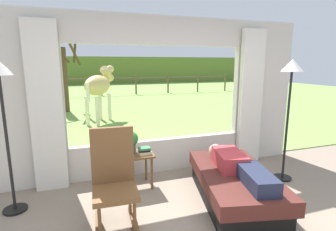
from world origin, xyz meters
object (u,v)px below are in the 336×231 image
at_px(book_stack, 144,151).
at_px(rocking_chair, 114,179).
at_px(recliner_sofa, 234,185).
at_px(potted_plant, 131,141).
at_px(floor_lamp_right, 291,84).
at_px(pasture_tree, 63,76).
at_px(side_table, 138,159).
at_px(reclining_person, 237,165).
at_px(horse, 99,86).
at_px(floor_lamp_left, 1,91).

bearing_deg(book_stack, rocking_chair, -124.75).
distance_m(recliner_sofa, potted_plant, 1.58).
xyz_separation_m(floor_lamp_right, pasture_tree, (-3.50, 7.39, -0.15)).
bearing_deg(potted_plant, pasture_tree, 99.69).
height_order(side_table, floor_lamp_right, floor_lamp_right).
height_order(reclining_person, horse, horse).
bearing_deg(rocking_chair, floor_lamp_right, 10.43).
bearing_deg(pasture_tree, reclining_person, -73.03).
distance_m(recliner_sofa, book_stack, 1.34).
xyz_separation_m(book_stack, horse, (-0.25, 4.69, 0.59)).
bearing_deg(floor_lamp_left, reclining_person, -14.79).
distance_m(reclining_person, potted_plant, 1.54).
distance_m(horse, pasture_tree, 2.52).
bearing_deg(reclining_person, horse, 116.35).
height_order(book_stack, floor_lamp_left, floor_lamp_left).
xyz_separation_m(reclining_person, book_stack, (-1.03, 0.82, 0.04)).
xyz_separation_m(book_stack, pasture_tree, (-1.34, 6.95, 0.80)).
distance_m(potted_plant, horse, 4.59).
bearing_deg(potted_plant, reclining_person, -37.99).
bearing_deg(pasture_tree, side_table, -79.75).
bearing_deg(book_stack, potted_plant, 145.44).
distance_m(floor_lamp_right, horse, 5.67).
relative_size(rocking_chair, potted_plant, 3.50).
bearing_deg(floor_lamp_left, rocking_chair, -30.56).
xyz_separation_m(side_table, book_stack, (0.09, -0.06, 0.14)).
height_order(reclining_person, floor_lamp_right, floor_lamp_right).
bearing_deg(side_table, rocking_chair, -118.14).
relative_size(recliner_sofa, pasture_tree, 0.62).
bearing_deg(reclining_person, recliner_sofa, 103.26).
bearing_deg(pasture_tree, floor_lamp_right, -64.67).
distance_m(reclining_person, book_stack, 1.32).
xyz_separation_m(floor_lamp_left, horse, (1.45, 4.79, -0.35)).
distance_m(recliner_sofa, side_table, 1.42).
distance_m(side_table, potted_plant, 0.29).
height_order(rocking_chair, floor_lamp_right, floor_lamp_right).
bearing_deg(floor_lamp_left, book_stack, 3.37).
bearing_deg(pasture_tree, potted_plant, -80.31).
distance_m(rocking_chair, book_stack, 0.95).
distance_m(reclining_person, floor_lamp_right, 1.55).
xyz_separation_m(recliner_sofa, rocking_chair, (-1.58, -0.01, 0.33)).
bearing_deg(horse, floor_lamp_right, -33.53).
distance_m(rocking_chair, floor_lamp_left, 1.65).
height_order(rocking_chair, side_table, rocking_chair).
height_order(rocking_chair, potted_plant, rocking_chair).
relative_size(reclining_person, pasture_tree, 0.47).
bearing_deg(floor_lamp_left, side_table, 5.66).
distance_m(side_table, horse, 4.69).
bearing_deg(floor_lamp_left, recliner_sofa, -13.83).
distance_m(recliner_sofa, floor_lamp_right, 1.75).
distance_m(rocking_chair, horse, 5.51).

